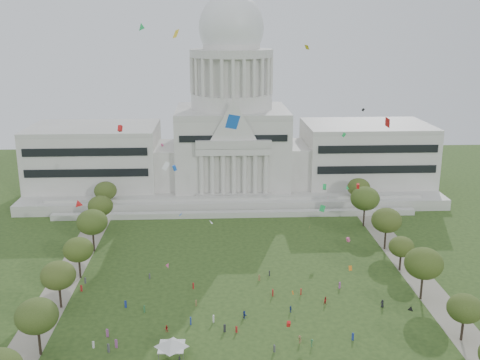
# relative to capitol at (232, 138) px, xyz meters

# --- Properties ---
(ground) EXTENTS (400.00, 400.00, 0.00)m
(ground) POSITION_rel_capitol_xyz_m (0.00, -113.59, -22.30)
(ground) COLOR #2B441A
(ground) RESTS_ON ground
(capitol) EXTENTS (160.00, 64.50, 91.30)m
(capitol) POSITION_rel_capitol_xyz_m (0.00, 0.00, 0.00)
(capitol) COLOR #BAB7AD
(capitol) RESTS_ON ground
(path_left) EXTENTS (8.00, 160.00, 0.04)m
(path_left) POSITION_rel_capitol_xyz_m (-48.00, -83.59, -22.28)
(path_left) COLOR gray
(path_left) RESTS_ON ground
(path_right) EXTENTS (8.00, 160.00, 0.04)m
(path_right) POSITION_rel_capitol_xyz_m (48.00, -83.59, -22.28)
(path_right) COLOR gray
(path_right) RESTS_ON ground
(row_tree_l_1) EXTENTS (8.86, 8.86, 12.59)m
(row_tree_l_1) POSITION_rel_capitol_xyz_m (-44.07, -116.55, -13.34)
(row_tree_l_1) COLOR black
(row_tree_l_1) RESTS_ON ground
(row_tree_r_1) EXTENTS (7.58, 7.58, 10.78)m
(row_tree_r_1) POSITION_rel_capitol_xyz_m (46.22, -115.34, -14.64)
(row_tree_r_1) COLOR black
(row_tree_r_1) RESTS_ON ground
(row_tree_l_2) EXTENTS (8.42, 8.42, 11.97)m
(row_tree_l_2) POSITION_rel_capitol_xyz_m (-45.04, -96.29, -13.79)
(row_tree_l_2) COLOR black
(row_tree_l_2) RESTS_ON ground
(row_tree_r_2) EXTENTS (9.55, 9.55, 13.58)m
(row_tree_r_2) POSITION_rel_capitol_xyz_m (44.17, -96.15, -12.64)
(row_tree_r_2) COLOR black
(row_tree_r_2) RESTS_ON ground
(row_tree_l_3) EXTENTS (8.12, 8.12, 11.55)m
(row_tree_l_3) POSITION_rel_capitol_xyz_m (-44.09, -79.67, -14.09)
(row_tree_l_3) COLOR black
(row_tree_l_3) RESTS_ON ground
(row_tree_r_3) EXTENTS (7.01, 7.01, 9.98)m
(row_tree_r_3) POSITION_rel_capitol_xyz_m (44.40, -79.10, -15.21)
(row_tree_r_3) COLOR black
(row_tree_r_3) RESTS_ON ground
(row_tree_l_4) EXTENTS (9.29, 9.29, 13.21)m
(row_tree_l_4) POSITION_rel_capitol_xyz_m (-44.08, -61.17, -12.90)
(row_tree_l_4) COLOR black
(row_tree_l_4) RESTS_ON ground
(row_tree_r_4) EXTENTS (9.19, 9.19, 13.06)m
(row_tree_r_4) POSITION_rel_capitol_xyz_m (44.76, -63.55, -13.01)
(row_tree_r_4) COLOR black
(row_tree_r_4) RESTS_ON ground
(row_tree_l_5) EXTENTS (8.33, 8.33, 11.85)m
(row_tree_l_5) POSITION_rel_capitol_xyz_m (-45.22, -42.58, -13.88)
(row_tree_l_5) COLOR black
(row_tree_l_5) RESTS_ON ground
(row_tree_r_5) EXTENTS (9.82, 9.82, 13.96)m
(row_tree_r_5) POSITION_rel_capitol_xyz_m (43.49, -43.40, -12.37)
(row_tree_r_5) COLOR black
(row_tree_r_5) RESTS_ON ground
(row_tree_l_6) EXTENTS (8.19, 8.19, 11.64)m
(row_tree_l_6) POSITION_rel_capitol_xyz_m (-46.87, -24.45, -14.02)
(row_tree_l_6) COLOR black
(row_tree_l_6) RESTS_ON ground
(row_tree_r_6) EXTENTS (8.42, 8.42, 11.97)m
(row_tree_r_6) POSITION_rel_capitol_xyz_m (45.96, -25.46, -13.79)
(row_tree_r_6) COLOR black
(row_tree_r_6) RESTS_ON ground
(event_tent) EXTENTS (7.69, 7.69, 4.16)m
(event_tent) POSITION_rel_capitol_xyz_m (-16.60, -118.57, -19.07)
(event_tent) COLOR #4C4C4C
(event_tent) RESTS_ON ground
(person_0) EXTENTS (1.14, 1.13, 1.99)m
(person_0) POSITION_rel_capitol_xyz_m (33.27, -99.91, -21.30)
(person_0) COLOR #26262B
(person_0) RESTS_ON ground
(person_2) EXTENTS (1.10, 0.89, 1.97)m
(person_2) POSITION_rel_capitol_xyz_m (19.76, -97.76, -21.31)
(person_2) COLOR #B21E1E
(person_2) RESTS_ON ground
(person_3) EXTENTS (1.11, 1.33, 1.83)m
(person_3) POSITION_rel_capitol_xyz_m (10.70, -114.87, -21.38)
(person_3) COLOR olive
(person_3) RESTS_ON ground
(person_4) EXTENTS (0.67, 1.05, 1.68)m
(person_4) POSITION_rel_capitol_xyz_m (-0.74, -102.93, -21.45)
(person_4) COLOR olive
(person_4) RESTS_ON ground
(person_5) EXTENTS (1.25, 1.85, 1.86)m
(person_5) POSITION_rel_capitol_xyz_m (-0.65, -103.56, -21.37)
(person_5) COLOR navy
(person_5) RESTS_ON ground
(person_7) EXTENTS (0.62, 0.52, 1.46)m
(person_7) POSITION_rel_capitol_xyz_m (-14.88, -120.76, -21.57)
(person_7) COLOR #26262B
(person_7) RESTS_ON ground
(person_8) EXTENTS (0.83, 0.55, 1.65)m
(person_8) POSITION_rel_capitol_xyz_m (-18.47, -108.87, -21.47)
(person_8) COLOR #B21E1E
(person_8) RESTS_ON ground
(person_9) EXTENTS (0.91, 1.25, 1.75)m
(person_9) POSITION_rel_capitol_xyz_m (13.13, -116.31, -21.42)
(person_9) COLOR #33723F
(person_9) RESTS_ON ground
(person_10) EXTENTS (0.88, 1.12, 1.69)m
(person_10) POSITION_rel_capitol_xyz_m (10.59, -101.33, -21.45)
(person_10) COLOR navy
(person_10) RESTS_ON ground
(distant_crowd) EXTENTS (67.63, 37.49, 1.93)m
(distant_crowd) POSITION_rel_capitol_xyz_m (-12.50, -100.98, -21.42)
(distant_crowd) COLOR silver
(distant_crowd) RESTS_ON ground
(kite_swarm) EXTENTS (92.00, 100.25, 62.13)m
(kite_swarm) POSITION_rel_capitol_xyz_m (3.13, -102.91, 6.22)
(kite_swarm) COLOR black
(kite_swarm) RESTS_ON ground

